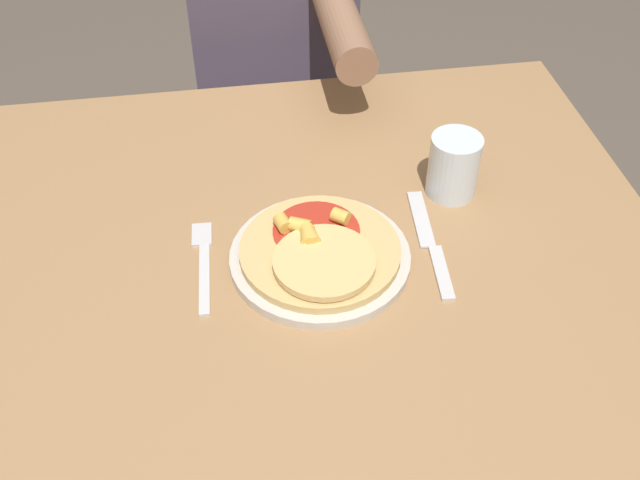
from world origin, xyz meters
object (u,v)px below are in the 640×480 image
(dining_table, at_px, (291,328))
(plate, at_px, (320,258))
(knife, at_px, (431,244))
(drinking_glass, at_px, (454,166))
(pizza, at_px, (320,250))
(person_diner, at_px, (274,54))
(fork, at_px, (203,260))

(dining_table, distance_m, plate, 0.13)
(knife, relative_size, drinking_glass, 2.29)
(plate, height_order, pizza, pizza)
(person_diner, bearing_deg, knife, -78.19)
(fork, xyz_separation_m, person_diner, (0.17, 0.68, -0.08))
(plate, bearing_deg, person_diner, 89.06)
(dining_table, relative_size, drinking_glass, 11.21)
(dining_table, height_order, pizza, pizza)
(dining_table, bearing_deg, fork, 158.97)
(knife, xyz_separation_m, drinking_glass, (0.06, 0.11, 0.05))
(knife, distance_m, person_diner, 0.72)
(fork, bearing_deg, pizza, -10.18)
(person_diner, bearing_deg, dining_table, -94.45)
(fork, xyz_separation_m, knife, (0.32, -0.02, 0.00))
(plate, relative_size, pizza, 1.13)
(plate, bearing_deg, drinking_glass, 28.52)
(plate, bearing_deg, pizza, -100.36)
(plate, bearing_deg, dining_table, -156.65)
(dining_table, bearing_deg, plate, 23.35)
(pizza, distance_m, fork, 0.16)
(fork, xyz_separation_m, drinking_glass, (0.38, 0.09, 0.05))
(drinking_glass, bearing_deg, plate, -151.48)
(fork, distance_m, person_diner, 0.71)
(dining_table, distance_m, fork, 0.17)
(plate, xyz_separation_m, person_diner, (0.01, 0.71, -0.08))
(fork, height_order, knife, same)
(pizza, bearing_deg, person_diner, 89.00)
(dining_table, bearing_deg, knife, 7.28)
(drinking_glass, xyz_separation_m, person_diner, (-0.21, 0.59, -0.13))
(dining_table, bearing_deg, drinking_glass, 27.67)
(pizza, xyz_separation_m, drinking_glass, (0.22, 0.12, 0.02))
(pizza, bearing_deg, dining_table, -160.95)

